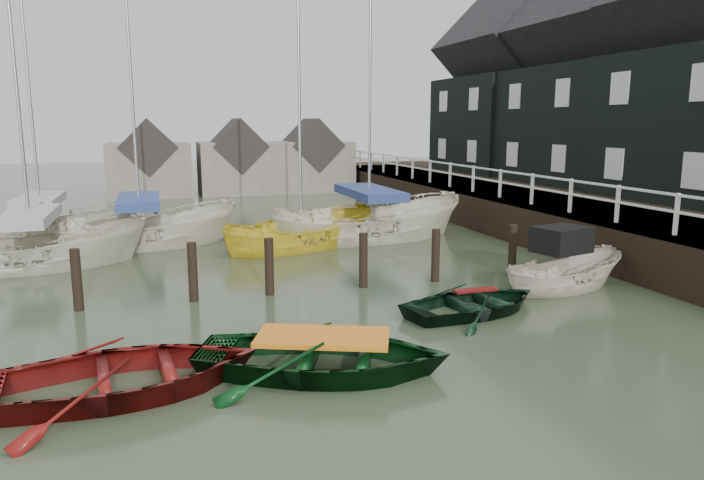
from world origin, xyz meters
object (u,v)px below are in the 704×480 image
object	(u,v)px
sailboat_b	(141,244)
sailboat_c	(302,246)
rowboat_red	(123,393)
rowboat_green	(323,372)
motorboat	(563,284)
sailboat_d	(369,237)
rowboat_dkgreen	(475,312)
sailboat_e	(43,242)
sailboat_a	(34,265)

from	to	relation	value
sailboat_b	sailboat_c	size ratio (longest dim) A/B	0.95
rowboat_red	rowboat_green	distance (m)	3.18
rowboat_red	sailboat_c	bearing A→B (deg)	-32.28
rowboat_green	motorboat	world-z (taller)	motorboat
sailboat_c	sailboat_d	distance (m)	2.76
rowboat_dkgreen	sailboat_e	world-z (taller)	sailboat_e
sailboat_a	sailboat_d	size ratio (longest dim) A/B	0.95
sailboat_c	sailboat_d	world-z (taller)	sailboat_d
motorboat	sailboat_e	size ratio (longest dim) A/B	0.39
rowboat_red	sailboat_b	world-z (taller)	sailboat_b
rowboat_red	sailboat_c	size ratio (longest dim) A/B	0.38
motorboat	sailboat_c	xyz separation A→B (m)	(-5.12, 7.25, -0.10)
sailboat_b	sailboat_d	bearing A→B (deg)	-106.72
sailboat_a	sailboat_c	xyz separation A→B (m)	(8.10, 0.68, -0.04)
motorboat	rowboat_red	bearing A→B (deg)	93.09
sailboat_a	sailboat_c	distance (m)	8.12
motorboat	sailboat_e	xyz separation A→B (m)	(-13.56, 10.55, -0.06)
rowboat_green	sailboat_a	size ratio (longest dim) A/B	0.38
motorboat	sailboat_d	world-z (taller)	sailboat_d
sailboat_b	sailboat_d	distance (m)	7.90
rowboat_dkgreen	sailboat_d	size ratio (longest dim) A/B	0.29
sailboat_c	sailboat_b	bearing A→B (deg)	50.37
rowboat_red	sailboat_a	distance (m)	10.28
sailboat_b	sailboat_c	world-z (taller)	sailboat_c
sailboat_a	sailboat_b	size ratio (longest dim) A/B	1.04
rowboat_dkgreen	rowboat_red	bearing A→B (deg)	94.34
sailboat_b	sailboat_d	world-z (taller)	sailboat_d
rowboat_green	rowboat_dkgreen	world-z (taller)	rowboat_green
rowboat_red	rowboat_green	world-z (taller)	rowboat_red
rowboat_dkgreen	sailboat_a	xyz separation A→B (m)	(-10.08, 7.75, 0.06)
motorboat	sailboat_b	xyz separation A→B (m)	(-10.29, 9.00, -0.06)
rowboat_red	motorboat	distance (m)	10.89
rowboat_red	rowboat_green	bearing A→B (deg)	-98.57
rowboat_red	sailboat_e	bearing A→B (deg)	7.11
rowboat_green	sailboat_a	distance (m)	11.70
motorboat	sailboat_b	world-z (taller)	sailboat_b
sailboat_a	sailboat_d	xyz separation A→B (m)	(10.76, 1.41, -0.00)
rowboat_dkgreen	sailboat_c	distance (m)	8.66
sailboat_d	motorboat	bearing A→B (deg)	-168.31
sailboat_d	sailboat_e	xyz separation A→B (m)	(-11.10, 2.57, 0.00)
motorboat	sailboat_a	distance (m)	14.76
rowboat_red	motorboat	world-z (taller)	motorboat
rowboat_dkgreen	sailboat_a	distance (m)	12.72
sailboat_b	rowboat_red	bearing A→B (deg)	170.26
motorboat	sailboat_e	bearing A→B (deg)	37.53
rowboat_dkgreen	motorboat	world-z (taller)	motorboat
sailboat_b	sailboat_e	distance (m)	3.62
sailboat_e	sailboat_c	bearing A→B (deg)	-103.82
sailboat_e	sailboat_d	bearing A→B (deg)	-95.50
rowboat_red	motorboat	bearing A→B (deg)	-78.18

